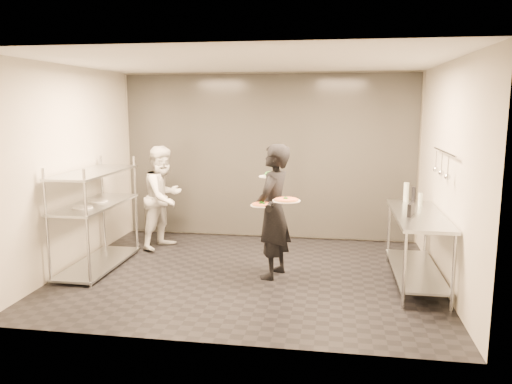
% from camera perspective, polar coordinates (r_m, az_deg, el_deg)
% --- Properties ---
extents(room_shell, '(5.00, 4.00, 2.80)m').
position_cam_1_polar(room_shell, '(7.66, 0.55, 3.46)').
color(room_shell, black).
rests_on(room_shell, ground).
extents(pass_rack, '(0.60, 1.60, 1.50)m').
position_cam_1_polar(pass_rack, '(7.30, -17.85, -2.37)').
color(pass_rack, '#ACAEB3').
rests_on(pass_rack, ground).
extents(prep_counter, '(0.60, 1.80, 0.92)m').
position_cam_1_polar(prep_counter, '(6.65, 17.96, -4.83)').
color(prep_counter, '#ACAEB3').
rests_on(prep_counter, ground).
extents(utensil_rail, '(0.07, 1.20, 0.31)m').
position_cam_1_polar(utensil_rail, '(6.53, 20.54, 2.99)').
color(utensil_rail, '#ACAEB3').
rests_on(utensil_rail, room_shell).
extents(waiter, '(0.58, 0.74, 1.77)m').
position_cam_1_polar(waiter, '(6.54, 2.00, -2.25)').
color(waiter, black).
rests_on(waiter, ground).
extents(chef, '(0.86, 0.96, 1.63)m').
position_cam_1_polar(chef, '(8.05, -10.52, -0.60)').
color(chef, silver).
rests_on(chef, ground).
extents(pizza_plate_near, '(0.29, 0.29, 0.05)m').
position_cam_1_polar(pizza_plate_near, '(6.29, 0.66, -1.45)').
color(pizza_plate_near, silver).
rests_on(pizza_plate_near, waiter).
extents(pizza_plate_far, '(0.35, 0.35, 0.05)m').
position_cam_1_polar(pizza_plate_far, '(6.23, 3.50, -0.92)').
color(pizza_plate_far, silver).
rests_on(pizza_plate_far, waiter).
extents(salad_plate, '(0.30, 0.30, 0.07)m').
position_cam_1_polar(salad_plate, '(6.72, 1.58, 1.93)').
color(salad_plate, silver).
rests_on(salad_plate, waiter).
extents(pos_monitor, '(0.12, 0.22, 0.16)m').
position_cam_1_polar(pos_monitor, '(6.39, 17.30, -1.93)').
color(pos_monitor, black).
rests_on(pos_monitor, prep_counter).
extents(bottle_green, '(0.08, 0.08, 0.27)m').
position_cam_1_polar(bottle_green, '(7.32, 16.79, -0.00)').
color(bottle_green, '#98A599').
rests_on(bottle_green, prep_counter).
extents(bottle_clear, '(0.06, 0.06, 0.19)m').
position_cam_1_polar(bottle_clear, '(6.99, 18.27, -0.87)').
color(bottle_clear, '#98A599').
rests_on(bottle_clear, prep_counter).
extents(bottle_dark, '(0.06, 0.06, 0.21)m').
position_cam_1_polar(bottle_dark, '(7.34, 17.58, -0.24)').
color(bottle_dark, black).
rests_on(bottle_dark, prep_counter).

